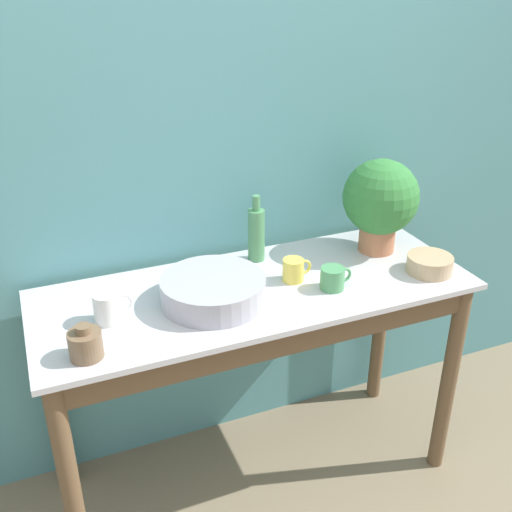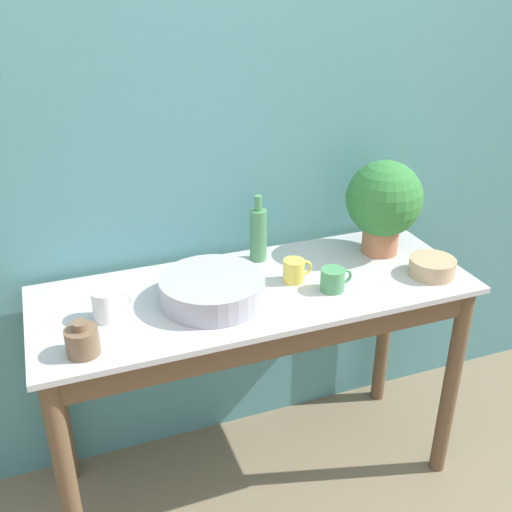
{
  "view_description": "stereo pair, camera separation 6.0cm",
  "coord_description": "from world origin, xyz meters",
  "px_view_note": "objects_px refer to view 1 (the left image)",
  "views": [
    {
      "loc": [
        -0.68,
        -1.36,
        1.86
      ],
      "look_at": [
        0.0,
        0.28,
        0.98
      ],
      "focal_mm": 42.0,
      "sensor_mm": 36.0,
      "label": 1
    },
    {
      "loc": [
        -0.62,
        -1.38,
        1.86
      ],
      "look_at": [
        0.0,
        0.28,
        0.98
      ],
      "focal_mm": 42.0,
      "sensor_mm": 36.0,
      "label": 2
    }
  ],
  "objects_px": {
    "bowl_wash_large": "(213,290)",
    "mug_green": "(333,278)",
    "potted_plant": "(380,200)",
    "mug_white": "(108,307)",
    "mug_yellow": "(294,270)",
    "bowl_small_tan": "(430,264)",
    "bottle_tall": "(256,234)",
    "bottle_short": "(85,344)"
  },
  "relations": [
    {
      "from": "bowl_wash_large",
      "to": "mug_green",
      "type": "xyz_separation_m",
      "value": [
        0.4,
        -0.07,
        -0.0
      ]
    },
    {
      "from": "potted_plant",
      "to": "mug_white",
      "type": "xyz_separation_m",
      "value": [
        -1.04,
        -0.12,
        -0.15
      ]
    },
    {
      "from": "mug_yellow",
      "to": "bowl_small_tan",
      "type": "distance_m",
      "value": 0.49
    },
    {
      "from": "bowl_wash_large",
      "to": "mug_yellow",
      "type": "height_order",
      "value": "bowl_wash_large"
    },
    {
      "from": "mug_green",
      "to": "mug_white",
      "type": "xyz_separation_m",
      "value": [
        -0.74,
        0.08,
        0.01
      ]
    },
    {
      "from": "potted_plant",
      "to": "mug_yellow",
      "type": "xyz_separation_m",
      "value": [
        -0.4,
        -0.1,
        -0.16
      ]
    },
    {
      "from": "potted_plant",
      "to": "bowl_wash_large",
      "type": "xyz_separation_m",
      "value": [
        -0.7,
        -0.13,
        -0.16
      ]
    },
    {
      "from": "potted_plant",
      "to": "mug_yellow",
      "type": "distance_m",
      "value": 0.44
    },
    {
      "from": "mug_white",
      "to": "bowl_small_tan",
      "type": "relative_size",
      "value": 0.75
    },
    {
      "from": "mug_yellow",
      "to": "bowl_small_tan",
      "type": "xyz_separation_m",
      "value": [
        0.47,
        -0.13,
        -0.01
      ]
    },
    {
      "from": "potted_plant",
      "to": "mug_yellow",
      "type": "relative_size",
      "value": 3.37
    },
    {
      "from": "bottle_tall",
      "to": "mug_yellow",
      "type": "distance_m",
      "value": 0.22
    },
    {
      "from": "bowl_wash_large",
      "to": "bottle_short",
      "type": "height_order",
      "value": "bottle_short"
    },
    {
      "from": "bottle_short",
      "to": "bowl_small_tan",
      "type": "height_order",
      "value": "bottle_short"
    },
    {
      "from": "potted_plant",
      "to": "bowl_small_tan",
      "type": "xyz_separation_m",
      "value": [
        0.08,
        -0.23,
        -0.17
      ]
    },
    {
      "from": "bowl_wash_large",
      "to": "bottle_tall",
      "type": "distance_m",
      "value": 0.34
    },
    {
      "from": "bottle_tall",
      "to": "bowl_small_tan",
      "type": "relative_size",
      "value": 1.56
    },
    {
      "from": "bottle_tall",
      "to": "mug_white",
      "type": "relative_size",
      "value": 2.07
    },
    {
      "from": "bottle_tall",
      "to": "mug_green",
      "type": "bearing_deg",
      "value": -62.62
    },
    {
      "from": "bottle_tall",
      "to": "mug_yellow",
      "type": "relative_size",
      "value": 2.37
    },
    {
      "from": "potted_plant",
      "to": "bottle_tall",
      "type": "xyz_separation_m",
      "value": [
        -0.46,
        0.1,
        -0.1
      ]
    },
    {
      "from": "bottle_tall",
      "to": "mug_green",
      "type": "xyz_separation_m",
      "value": [
        0.16,
        -0.3,
        -0.07
      ]
    },
    {
      "from": "mug_yellow",
      "to": "bottle_short",
      "type": "bearing_deg",
      "value": -166.02
    },
    {
      "from": "bowl_wash_large",
      "to": "bowl_small_tan",
      "type": "xyz_separation_m",
      "value": [
        0.78,
        -0.1,
        -0.01
      ]
    },
    {
      "from": "bottle_tall",
      "to": "mug_yellow",
      "type": "height_order",
      "value": "bottle_tall"
    },
    {
      "from": "mug_white",
      "to": "potted_plant",
      "type": "bearing_deg",
      "value": 6.5
    },
    {
      "from": "bottle_short",
      "to": "mug_green",
      "type": "bearing_deg",
      "value": 5.53
    },
    {
      "from": "mug_green",
      "to": "mug_yellow",
      "type": "height_order",
      "value": "mug_yellow"
    },
    {
      "from": "mug_yellow",
      "to": "mug_white",
      "type": "relative_size",
      "value": 0.87
    },
    {
      "from": "potted_plant",
      "to": "bottle_tall",
      "type": "relative_size",
      "value": 1.42
    },
    {
      "from": "bowl_wash_large",
      "to": "bottle_short",
      "type": "relative_size",
      "value": 3.3
    },
    {
      "from": "potted_plant",
      "to": "bottle_tall",
      "type": "bearing_deg",
      "value": 167.56
    },
    {
      "from": "bowl_wash_large",
      "to": "bowl_small_tan",
      "type": "relative_size",
      "value": 2.12
    },
    {
      "from": "bottle_short",
      "to": "mug_white",
      "type": "height_order",
      "value": "bottle_short"
    },
    {
      "from": "mug_green",
      "to": "bowl_small_tan",
      "type": "height_order",
      "value": "mug_green"
    },
    {
      "from": "bottle_short",
      "to": "potted_plant",
      "type": "bearing_deg",
      "value": 13.96
    },
    {
      "from": "potted_plant",
      "to": "bowl_small_tan",
      "type": "distance_m",
      "value": 0.3
    },
    {
      "from": "potted_plant",
      "to": "mug_white",
      "type": "distance_m",
      "value": 1.06
    },
    {
      "from": "potted_plant",
      "to": "bottle_short",
      "type": "distance_m",
      "value": 1.18
    },
    {
      "from": "mug_green",
      "to": "bowl_small_tan",
      "type": "relative_size",
      "value": 0.71
    },
    {
      "from": "potted_plant",
      "to": "mug_green",
      "type": "relative_size",
      "value": 3.14
    },
    {
      "from": "mug_yellow",
      "to": "bowl_small_tan",
      "type": "relative_size",
      "value": 0.66
    }
  ]
}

